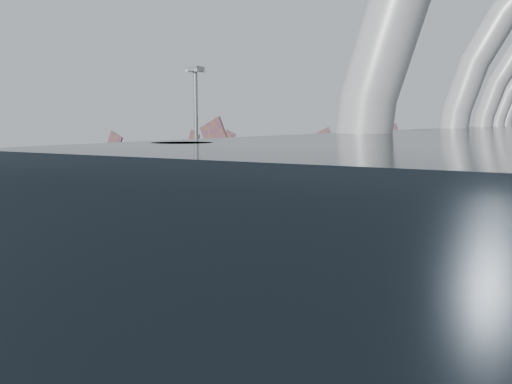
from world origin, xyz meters
The scene contains 20 objects.
ground centered at (0.00, 0.00, 0.00)m, with size 420.00×420.00×0.00m, color black.
lane_marking_near centered at (0.00, -2.00, 0.01)m, with size 120.00×0.25×0.01m, color beige.
lane_marking_mid centered at (0.00, 12.00, 0.01)m, with size 120.00×0.25×0.01m, color beige.
lane_marking_far centered at (0.00, 40.00, 0.01)m, with size 120.00×0.25×0.01m, color beige.
bus_bay_line_south centered at (-24.00, -16.00, 0.01)m, with size 28.00×0.25×0.01m, color beige.
bus_bay_line_north centered at (-24.00, 0.00, 0.01)m, with size 28.00×0.25×0.01m, color beige.
airliner_main centered at (9.09, 27.23, 5.50)m, with size 64.87×56.54×21.96m.
airliner_gate_b centered at (9.86, 86.37, 4.82)m, with size 55.44×49.83×19.26m.
airliner_gate_c centered at (15.82, 139.06, 5.14)m, with size 56.87×51.72×20.56m.
jet_remote_west centered at (-83.73, 51.23, 4.69)m, with size 41.47×33.35×18.15m.
jet_remote_mid centered at (-83.04, 94.83, 4.69)m, with size 41.66×33.73×18.17m.
jet_remote_far centered at (-91.25, 126.29, 4.55)m, with size 39.28×32.01×17.63m.
bus_row_near_a centered at (-29.13, -6.25, 1.64)m, with size 4.35×12.36×2.98m.
bus_row_near_b centered at (-25.83, -7.71, 1.76)m, with size 5.40×13.31×3.20m.
bus_row_near_c centered at (-21.58, -7.83, 1.69)m, with size 4.59×12.80×3.08m.
bus_row_near_d centered at (-17.43, -8.43, 1.79)m, with size 4.45×13.49×3.26m.
floodlight_mast centered at (-5.16, 7.76, 18.88)m, with size 2.30×2.30×30.02m.
gse_cart_belly_b centered at (24.71, 25.82, 0.53)m, with size 1.93×1.14×1.05m, color slate.
gse_cart_belly_c centered at (12.58, 17.56, 0.54)m, with size 1.97×1.16×1.08m, color orange.
gse_cart_belly_d centered at (33.49, 20.87, 0.67)m, with size 2.47×1.46×1.35m, color slate.
Camera 1 is at (47.00, -63.43, 20.30)m, focal length 35.00 mm.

